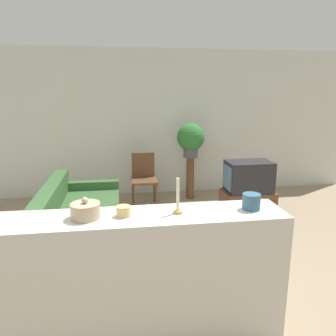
% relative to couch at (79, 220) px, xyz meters
% --- Properties ---
extents(ground_plane, '(14.00, 14.00, 0.00)m').
position_rel_couch_xyz_m(ground_plane, '(0.63, -1.52, -0.25)').
color(ground_plane, gray).
extents(wall_back, '(9.00, 0.06, 2.70)m').
position_rel_couch_xyz_m(wall_back, '(0.63, 1.91, 1.10)').
color(wall_back, silver).
rests_on(wall_back, ground_plane).
extents(couch, '(0.99, 2.05, 0.72)m').
position_rel_couch_xyz_m(couch, '(0.00, 0.00, 0.00)').
color(couch, '#33562D').
rests_on(couch, ground_plane).
extents(tv_stand, '(0.77, 0.47, 0.46)m').
position_rel_couch_xyz_m(tv_stand, '(2.49, 0.28, -0.02)').
color(tv_stand, brown).
rests_on(tv_stand, ground_plane).
extents(television, '(0.68, 0.44, 0.46)m').
position_rel_couch_xyz_m(television, '(2.48, 0.28, 0.44)').
color(television, '#232328').
rests_on(television, tv_stand).
extents(wooden_chair, '(0.44, 0.44, 0.90)m').
position_rel_couch_xyz_m(wooden_chair, '(0.97, 1.21, 0.26)').
color(wooden_chair, brown).
rests_on(wooden_chair, ground_plane).
extents(plant_stand, '(0.14, 0.14, 0.78)m').
position_rel_couch_xyz_m(plant_stand, '(1.84, 1.43, 0.14)').
color(plant_stand, brown).
rests_on(plant_stand, ground_plane).
extents(potted_plant, '(0.50, 0.50, 0.61)m').
position_rel_couch_xyz_m(potted_plant, '(1.84, 1.43, 0.86)').
color(potted_plant, '#4C4C51').
rests_on(potted_plant, plant_stand).
extents(foreground_counter, '(2.37, 0.44, 1.06)m').
position_rel_couch_xyz_m(foreground_counter, '(0.63, -1.98, 0.27)').
color(foreground_counter, beige).
rests_on(foreground_counter, ground_plane).
extents(decorative_bowl, '(0.21, 0.21, 0.16)m').
position_rel_couch_xyz_m(decorative_bowl, '(0.33, -1.98, 0.86)').
color(decorative_bowl, tan).
rests_on(decorative_bowl, foreground_counter).
extents(candle_jar, '(0.11, 0.11, 0.08)m').
position_rel_couch_xyz_m(candle_jar, '(0.60, -1.98, 0.84)').
color(candle_jar, tan).
rests_on(candle_jar, foreground_counter).
extents(candlestick, '(0.07, 0.07, 0.27)m').
position_rel_couch_xyz_m(candlestick, '(1.00, -1.98, 0.89)').
color(candlestick, '#B7933D').
rests_on(candlestick, foreground_counter).
extents(coffee_tin, '(0.14, 0.14, 0.12)m').
position_rel_couch_xyz_m(coffee_tin, '(1.58, -1.98, 0.86)').
color(coffee_tin, '#335B75').
rests_on(coffee_tin, foreground_counter).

